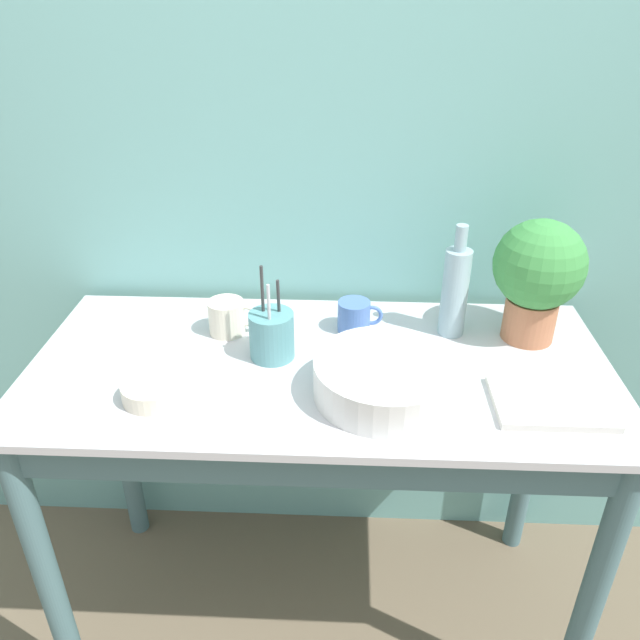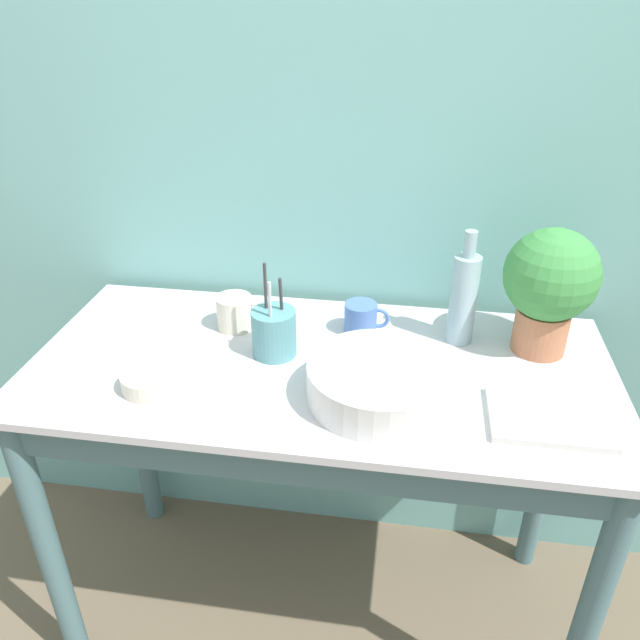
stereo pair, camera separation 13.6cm
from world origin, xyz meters
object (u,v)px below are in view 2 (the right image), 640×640
at_px(mug_cream, 235,312).
at_px(utensil_cup, 274,332).
at_px(mug_blue, 361,318).
at_px(tray_board, 549,418).
at_px(bowl_wash_large, 379,382).
at_px(potted_plant, 550,283).
at_px(bottle_tall, 463,297).
at_px(bowl_small_cream, 152,379).

height_order(mug_cream, utensil_cup, utensil_cup).
distance_m(mug_blue, tray_board, 0.52).
bearing_deg(mug_blue, utensil_cup, -146.23).
bearing_deg(bowl_wash_large, mug_cream, 147.16).
height_order(bowl_wash_large, mug_blue, bowl_wash_large).
bearing_deg(potted_plant, bottle_tall, 175.39).
bearing_deg(utensil_cup, mug_cream, 139.69).
relative_size(bowl_wash_large, tray_board, 1.28).
distance_m(potted_plant, utensil_cup, 0.66).
xyz_separation_m(bowl_wash_large, mug_blue, (-0.07, 0.28, -0.00)).
xyz_separation_m(bottle_tall, tray_board, (0.17, -0.30, -0.12)).
relative_size(mug_cream, tray_board, 0.52).
bearing_deg(bowl_wash_large, bottle_tall, 56.57).
bearing_deg(mug_blue, tray_board, -35.81).
height_order(bottle_tall, tray_board, bottle_tall).
height_order(potted_plant, utensil_cup, potted_plant).
relative_size(mug_blue, utensil_cup, 0.50).
bearing_deg(potted_plant, bowl_wash_large, -145.00).
bearing_deg(utensil_cup, bowl_small_cream, -143.08).
bearing_deg(bottle_tall, bowl_small_cream, -155.52).
distance_m(bottle_tall, mug_blue, 0.26).
distance_m(mug_cream, bowl_small_cream, 0.31).
xyz_separation_m(mug_blue, mug_cream, (-0.33, -0.03, 0.00)).
bearing_deg(bowl_wash_large, potted_plant, 35.00).
bearing_deg(utensil_cup, potted_plant, 10.37).
relative_size(bowl_small_cream, tray_board, 0.55).
height_order(utensil_cup, tray_board, utensil_cup).
bearing_deg(bottle_tall, utensil_cup, -163.54).
bearing_deg(bowl_small_cream, utensil_cup, 36.92).
xyz_separation_m(bottle_tall, utensil_cup, (-0.45, -0.13, -0.06)).
distance_m(bowl_wash_large, mug_cream, 0.47).
distance_m(bottle_tall, bowl_small_cream, 0.77).
bearing_deg(mug_cream, bottle_tall, 2.44).
bearing_deg(bowl_small_cream, mug_blue, 35.53).
distance_m(bowl_wash_large, mug_blue, 0.29).
distance_m(mug_cream, tray_board, 0.80).
xyz_separation_m(bottle_tall, bowl_small_cream, (-0.69, -0.31, -0.10)).
bearing_deg(bottle_tall, mug_cream, -177.56).
height_order(bowl_small_cream, tray_board, bowl_small_cream).
distance_m(bottle_tall, mug_cream, 0.58).
height_order(bowl_wash_large, utensil_cup, utensil_cup).
bearing_deg(bowl_small_cream, potted_plant, 18.73).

